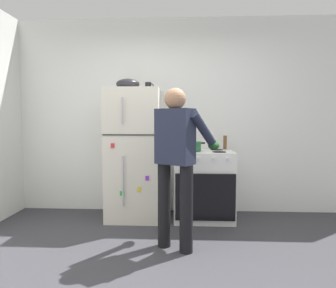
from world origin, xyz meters
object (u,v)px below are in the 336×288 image
person_cook (177,153)px  red_pot (192,146)px  mixing_bowl (128,84)px  refrigerator (135,154)px  pepper_mill (225,142)px  coffee_mug (148,86)px  stove_range (204,185)px

person_cook → red_pot: 0.91m
mixing_bowl → red_pot: bearing=-3.5°
refrigerator → pepper_mill: 1.23m
coffee_mug → mixing_bowl: 0.27m
stove_range → coffee_mug: bearing=175.2°
stove_range → mixing_bowl: (-0.99, 0.01, 1.31)m
refrigerator → red_pot: (0.75, -0.05, 0.11)m
stove_range → pepper_mill: 0.66m
person_cook → pepper_mill: size_ratio=8.66×
red_pot → refrigerator: bearing=176.2°
person_cook → coffee_mug: (-0.40, 1.00, 0.78)m
person_cook → red_pot: (0.17, 0.90, -0.00)m
stove_range → mixing_bowl: 1.64m
stove_range → pepper_mill: (0.30, 0.21, 0.55)m
refrigerator → stove_range: 0.99m
stove_range → coffee_mug: size_ratio=8.02×
refrigerator → coffee_mug: size_ratio=15.08×
stove_range → pepper_mill: size_ratio=4.87×
stove_range → mixing_bowl: bearing=179.4°
pepper_mill → refrigerator: bearing=-170.6°
red_pot → person_cook: bearing=-100.5°
refrigerator → person_cook: refrigerator is taller
mixing_bowl → person_cook: bearing=-55.1°
person_cook → coffee_mug: 1.32m
coffee_mug → person_cook: bearing=-68.2°
coffee_mug → stove_range: bearing=-4.8°
refrigerator → person_cook: (0.58, -0.95, 0.12)m
coffee_mug → pepper_mill: coffee_mug is taller
pepper_mill → coffee_mug: bearing=-171.7°
refrigerator → red_pot: 0.76m
person_cook → pepper_mill: bearing=61.4°
red_pot → mixing_bowl: (-0.83, 0.05, 0.80)m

